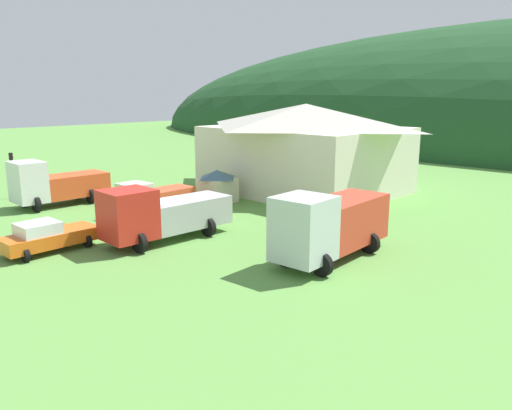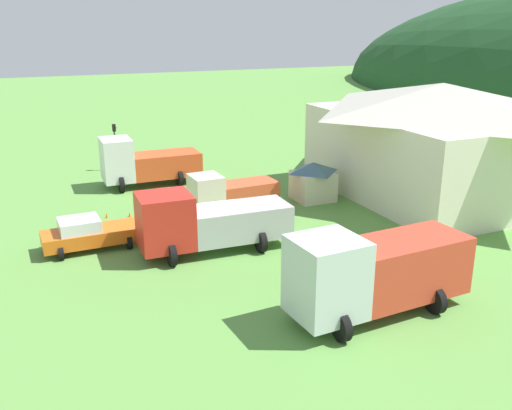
% 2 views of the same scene
% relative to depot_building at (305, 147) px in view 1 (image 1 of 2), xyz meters
% --- Properties ---
extents(ground_plane, '(200.00, 200.00, 0.00)m').
position_rel_depot_building_xyz_m(ground_plane, '(2.62, -16.50, -3.75)').
color(ground_plane, '#5B9342').
extents(depot_building, '(15.61, 12.78, 7.27)m').
position_rel_depot_building_xyz_m(depot_building, '(0.00, 0.00, 0.00)').
color(depot_building, silver).
rests_on(depot_building, ground).
extents(play_shed_cream, '(2.48, 2.54, 2.47)m').
position_rel_depot_building_xyz_m(play_shed_cream, '(-1.93, -8.13, -2.47)').
color(play_shed_cream, beige).
rests_on(play_shed_cream, ground).
extents(heavy_rig_white, '(3.38, 6.73, 3.44)m').
position_rel_depot_building_xyz_m(heavy_rig_white, '(-9.61, -17.28, -2.10)').
color(heavy_rig_white, white).
rests_on(heavy_rig_white, ground).
extents(light_truck_cream, '(2.59, 5.40, 2.37)m').
position_rel_depot_building_xyz_m(light_truck_cream, '(-2.01, -13.90, -2.56)').
color(light_truck_cream, beige).
rests_on(light_truck_cream, ground).
extents(crane_truck_red, '(3.30, 7.63, 3.20)m').
position_rel_depot_building_xyz_m(crane_truck_red, '(3.55, -17.26, -2.14)').
color(crane_truck_red, red).
rests_on(crane_truck_red, ground).
extents(tow_truck_silver, '(3.47, 7.60, 3.56)m').
position_rel_depot_building_xyz_m(tow_truck_silver, '(12.19, -13.33, -1.89)').
color(tow_truck_silver, silver).
rests_on(tow_truck_silver, ground).
extents(service_pickup_orange, '(2.39, 4.92, 1.66)m').
position_rel_depot_building_xyz_m(service_pickup_orange, '(0.85, -22.48, -2.92)').
color(service_pickup_orange, orange).
rests_on(service_pickup_orange, ground).
extents(traffic_light_west, '(0.20, 0.32, 3.60)m').
position_rel_depot_building_xyz_m(traffic_light_west, '(-14.47, -18.32, -1.50)').
color(traffic_light_west, '#4C4C51').
rests_on(traffic_light_west, ground).
extents(traffic_cone_near_pickup, '(0.36, 0.36, 0.63)m').
position_rel_depot_building_xyz_m(traffic_cone_near_pickup, '(-3.25, -19.65, -3.75)').
color(traffic_cone_near_pickup, orange).
rests_on(traffic_cone_near_pickup, ground).
extents(traffic_cone_mid_row, '(0.36, 0.36, 0.64)m').
position_rel_depot_building_xyz_m(traffic_cone_mid_row, '(-3.61, -20.92, -3.75)').
color(traffic_cone_mid_row, orange).
rests_on(traffic_cone_mid_row, ground).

